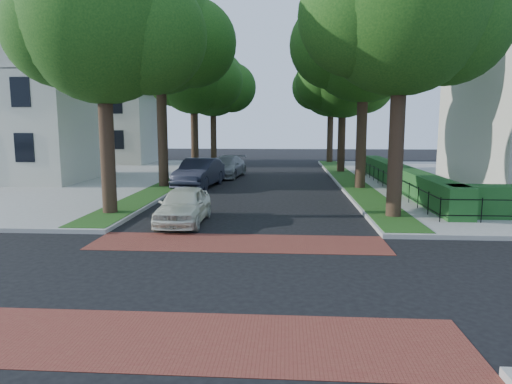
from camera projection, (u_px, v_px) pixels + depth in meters
ground at (225, 277)px, 10.77m from camera, size 120.00×120.00×0.00m
crosswalk_far at (239, 243)px, 13.93m from camera, size 9.00×2.20×0.01m
crosswalk_near at (199, 340)px, 7.61m from camera, size 9.00×2.20×0.01m
grass_strip_ne at (348, 179)px, 29.25m from camera, size 1.60×29.80×0.02m
grass_strip_nw at (182, 178)px, 29.96m from camera, size 1.60×29.80×0.02m
tree_right_near at (404, 12)px, 16.44m from camera, size 7.75×6.67×10.66m
tree_right_mid at (366, 42)px, 24.30m from camera, size 8.25×7.09×11.22m
tree_right_far at (344, 79)px, 33.32m from camera, size 7.25×6.23×9.74m
tree_right_back at (332, 85)px, 42.16m from camera, size 7.50×6.45×10.20m
tree_left_near at (107, 26)px, 17.21m from camera, size 7.50×6.45×10.20m
tree_left_mid at (163, 37)px, 24.96m from camera, size 8.00×6.88×11.48m
tree_left_far at (195, 77)px, 34.00m from camera, size 7.00×6.02×9.86m
tree_left_back at (214, 84)px, 42.86m from camera, size 7.75×6.66×10.44m
hedge_main_road at (401, 177)px, 24.96m from camera, size 1.00×18.00×1.20m
fence_main_road at (386, 180)px, 25.04m from camera, size 0.06×18.00×0.90m
house_left_near at (19, 102)px, 28.82m from camera, size 10.00×9.00×10.14m
house_left_far at (106, 109)px, 42.64m from camera, size 10.00×9.00×10.14m
parked_car_front at (184, 205)px, 16.66m from camera, size 1.63×3.97×1.35m
parked_car_middle at (199, 173)px, 26.41m from camera, size 2.36×5.23×1.66m
parked_car_rear at (227, 167)px, 31.58m from camera, size 2.60×5.15×1.44m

